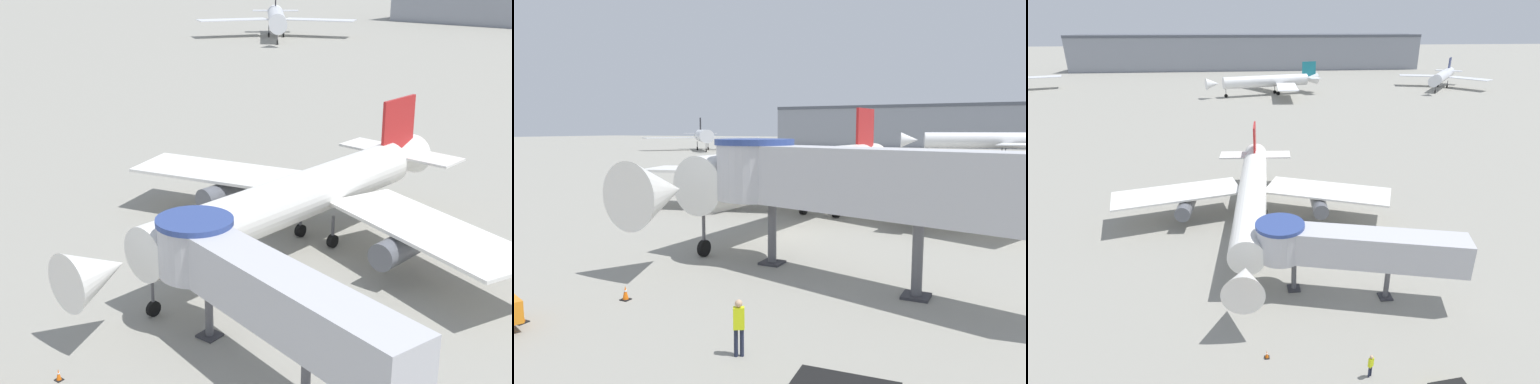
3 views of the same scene
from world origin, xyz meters
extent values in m
plane|color=gray|center=(0.00, 0.00, 0.00)|extent=(800.00, 800.00, 0.00)
cylinder|color=white|center=(-0.42, 4.28, 3.87)|extent=(4.77, 24.64, 3.18)
cone|color=white|center=(-1.42, -10.94, 3.87)|extent=(3.40, 3.70, 3.18)
cone|color=white|center=(0.45, 17.61, 3.87)|extent=(3.48, 4.97, 3.18)
cube|color=white|center=(-8.95, 7.78, 3.31)|extent=(15.14, 8.60, 0.22)
cube|color=white|center=(8.49, 6.64, 3.31)|extent=(15.22, 10.16, 0.22)
cube|color=#B21E1E|center=(0.43, 17.37, 6.73)|extent=(0.52, 4.26, 4.13)
cube|color=white|center=(0.46, 17.85, 4.42)|extent=(9.89, 3.61, 0.18)
cylinder|color=#565960|center=(-7.90, 6.28, 2.19)|extent=(2.02, 4.36, 1.75)
cylinder|color=#565960|center=(7.25, 5.29, 2.19)|extent=(2.02, 4.36, 1.75)
cylinder|color=#4C4C51|center=(-1.19, -7.37, 1.36)|extent=(0.18, 0.18, 1.83)
cylinder|color=black|center=(-1.19, -7.37, 0.45)|extent=(0.32, 0.92, 0.90)
cylinder|color=#4C4C51|center=(-1.65, 7.43, 1.36)|extent=(0.22, 0.22, 1.83)
cylinder|color=black|center=(-1.65, 7.43, 0.45)|extent=(0.46, 0.92, 0.90)
cylinder|color=#4C4C51|center=(1.20, 7.24, 1.36)|extent=(0.22, 0.22, 1.83)
cylinder|color=black|center=(1.20, 7.24, 0.45)|extent=(0.46, 0.92, 0.90)
cube|color=#B7B7BC|center=(8.89, -8.64, 4.64)|extent=(15.19, 6.27, 2.80)
cylinder|color=#B7B7BC|center=(1.62, -6.77, 4.64)|extent=(3.90, 3.90, 2.80)
cylinder|color=navy|center=(1.62, -6.77, 6.19)|extent=(4.10, 4.10, 0.30)
cylinder|color=#56565B|center=(2.78, -7.07, 1.62)|extent=(0.44, 0.44, 3.24)
cube|color=#333338|center=(2.78, -7.07, 0.06)|extent=(1.10, 1.10, 0.12)
cylinder|color=#56565B|center=(10.34, -9.02, 1.62)|extent=(0.44, 0.44, 3.24)
cube|color=black|center=(-0.05, -14.60, 0.02)|extent=(0.36, 0.36, 0.04)
cone|color=orange|center=(-0.05, -14.60, 0.32)|extent=(0.24, 0.24, 0.56)
cylinder|color=white|center=(-0.05, -14.60, 0.38)|extent=(0.13, 0.13, 0.07)
cylinder|color=silver|center=(-78.43, 105.32, 4.76)|extent=(18.17, 21.45, 3.92)
cone|color=silver|center=(-68.57, 92.89, 4.76)|extent=(5.75, 5.82, 3.92)
cone|color=silver|center=(-86.83, 115.90, 4.76)|extent=(6.73, 7.04, 3.92)
cube|color=silver|center=(-88.70, 101.46, 4.08)|extent=(13.98, 17.19, 0.22)
cube|color=silver|center=(-72.34, 114.45, 4.08)|extent=(17.83, 11.10, 0.22)
cube|color=silver|center=(-87.01, 116.13, 5.45)|extent=(10.99, 9.63, 0.18)
cylinder|color=#4C4C51|center=(-71.04, 96.01, 1.68)|extent=(0.18, 0.18, 2.25)
cylinder|color=black|center=(-71.04, 96.01, 0.55)|extent=(0.89, 1.02, 1.10)
cylinder|color=#4C4C51|center=(-81.70, 106.60, 1.68)|extent=(0.22, 0.22, 2.25)
cylinder|color=black|center=(-81.70, 106.60, 0.55)|extent=(1.00, 1.11, 1.10)
cylinder|color=#4C4C51|center=(-78.93, 108.79, 1.68)|extent=(0.22, 0.22, 2.25)
cylinder|color=black|center=(-78.93, 108.79, 0.55)|extent=(1.00, 1.11, 1.10)
camera|label=1|loc=(25.66, -31.52, 19.33)|focal=50.00mm
camera|label=2|loc=(13.90, -29.26, 6.83)|focal=35.00mm
camera|label=3|loc=(-1.03, -35.60, 21.45)|focal=28.00mm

